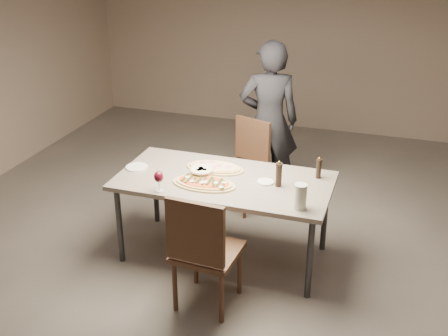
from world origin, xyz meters
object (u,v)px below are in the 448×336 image
(bread_basket, at_px, (201,171))
(pepper_mill_left, at_px, (279,174))
(carafe, at_px, (300,197))
(diner, at_px, (269,121))
(dining_table, at_px, (224,185))
(ham_pizza, at_px, (215,167))
(chair_near, at_px, (202,247))
(zucchini_pizza, at_px, (204,183))
(chair_far, at_px, (246,159))

(bread_basket, bearing_deg, pepper_mill_left, 1.12)
(carafe, bearing_deg, diner, 112.01)
(pepper_mill_left, bearing_deg, bread_basket, -178.88)
(dining_table, height_order, diner, diner)
(ham_pizza, height_order, diner, diner)
(ham_pizza, xyz_separation_m, chair_near, (0.22, -0.93, -0.21))
(zucchini_pizza, bearing_deg, dining_table, 48.86)
(dining_table, distance_m, ham_pizza, 0.23)
(zucchini_pizza, height_order, ham_pizza, zucchini_pizza)
(dining_table, height_order, zucchini_pizza, zucchini_pizza)
(dining_table, distance_m, pepper_mill_left, 0.49)
(pepper_mill_left, bearing_deg, carafe, -53.37)
(bread_basket, height_order, chair_far, chair_far)
(chair_far, height_order, diner, diner)
(zucchini_pizza, xyz_separation_m, chair_near, (0.20, -0.60, -0.22))
(pepper_mill_left, height_order, chair_near, chair_near)
(ham_pizza, height_order, bread_basket, bread_basket)
(dining_table, xyz_separation_m, zucchini_pizza, (-0.12, -0.16, 0.07))
(dining_table, distance_m, diner, 1.28)
(diner, bearing_deg, pepper_mill_left, 88.90)
(carafe, xyz_separation_m, diner, (-0.64, 1.58, -0.01))
(zucchini_pizza, distance_m, diner, 1.44)
(bread_basket, height_order, pepper_mill_left, pepper_mill_left)
(zucchini_pizza, xyz_separation_m, diner, (0.19, 1.43, 0.07))
(dining_table, height_order, chair_far, chair_far)
(ham_pizza, xyz_separation_m, carafe, (0.84, -0.48, 0.08))
(dining_table, xyz_separation_m, chair_far, (-0.09, 1.00, -0.18))
(dining_table, relative_size, chair_far, 1.98)
(diner, bearing_deg, ham_pizza, 60.83)
(zucchini_pizza, distance_m, chair_far, 1.19)
(carafe, height_order, chair_near, chair_near)
(ham_pizza, relative_size, chair_far, 0.57)
(bread_basket, bearing_deg, diner, 78.00)
(zucchini_pizza, distance_m, bread_basket, 0.18)
(ham_pizza, height_order, chair_near, chair_near)
(carafe, bearing_deg, pepper_mill_left, 126.63)
(ham_pizza, bearing_deg, diner, 92.43)
(dining_table, bearing_deg, ham_pizza, 129.77)
(zucchini_pizza, distance_m, pepper_mill_left, 0.62)
(chair_near, height_order, diner, diner)
(dining_table, xyz_separation_m, diner, (0.07, 1.27, 0.15))
(bread_basket, height_order, carafe, carafe)
(pepper_mill_left, distance_m, carafe, 0.40)
(carafe, bearing_deg, zucchini_pizza, 169.37)
(diner, bearing_deg, bread_basket, 59.34)
(dining_table, height_order, carafe, carafe)
(ham_pizza, distance_m, carafe, 0.97)
(pepper_mill_left, bearing_deg, chair_far, 119.32)
(zucchini_pizza, relative_size, chair_far, 0.59)
(diner, bearing_deg, dining_table, 68.26)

